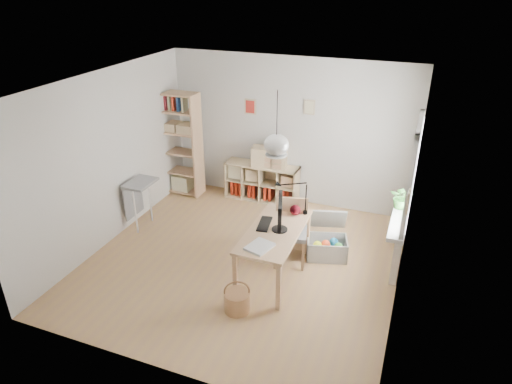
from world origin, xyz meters
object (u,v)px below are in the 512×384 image
(storage_chest, at_px, (327,243))
(drawer_chest, at_px, (269,157))
(desk, at_px, (275,236))
(monitor, at_px, (280,213))
(cube_shelf, at_px, (261,184))
(chair, at_px, (291,227))
(tall_bookshelf, at_px, (179,140))

(storage_chest, height_order, drawer_chest, drawer_chest)
(desk, xyz_separation_m, monitor, (0.07, 0.02, 0.36))
(cube_shelf, bearing_deg, chair, -57.74)
(chair, relative_size, storage_chest, 1.18)
(desk, relative_size, drawer_chest, 2.37)
(desk, xyz_separation_m, storage_chest, (0.60, 0.79, -0.45))
(desk, distance_m, drawer_chest, 2.36)
(monitor, bearing_deg, chair, 68.80)
(desk, height_order, storage_chest, desk)
(monitor, distance_m, drawer_chest, 2.36)
(desk, distance_m, chair, 0.48)
(cube_shelf, distance_m, chair, 2.12)
(monitor, bearing_deg, drawer_chest, 96.23)
(cube_shelf, bearing_deg, tall_bookshelf, -169.81)
(tall_bookshelf, xyz_separation_m, storage_chest, (3.18, -1.16, -0.88))
(storage_chest, bearing_deg, drawer_chest, 120.15)
(desk, relative_size, monitor, 2.75)
(tall_bookshelf, bearing_deg, chair, -29.11)
(desk, relative_size, tall_bookshelf, 0.75)
(desk, xyz_separation_m, chair, (0.10, 0.46, -0.10))
(monitor, bearing_deg, storage_chest, 38.47)
(cube_shelf, relative_size, drawer_chest, 2.21)
(desk, distance_m, cube_shelf, 2.48)
(monitor, bearing_deg, desk, -178.99)
(tall_bookshelf, relative_size, chair, 2.04)
(tall_bookshelf, distance_m, monitor, 3.28)
(cube_shelf, relative_size, chair, 1.43)
(chair, bearing_deg, desk, -116.09)
(tall_bookshelf, height_order, chair, tall_bookshelf)
(storage_chest, bearing_deg, chair, -162.14)
(desk, height_order, monitor, monitor)
(cube_shelf, xyz_separation_m, drawer_chest, (0.17, -0.04, 0.60))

